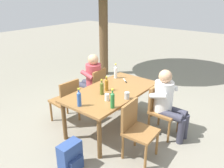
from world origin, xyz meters
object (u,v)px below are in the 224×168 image
(chair_near_right, at_px, (161,107))
(chair_near_left, at_px, (136,127))
(chair_far_left, at_px, (67,99))
(bottle_clear, at_px, (116,72))
(person_in_white_shirt, at_px, (91,78))
(table_knife, at_px, (125,81))
(bottle_blue, at_px, (79,98))
(bottle_green, at_px, (112,100))
(bottle_amber, at_px, (107,85))
(cup_steel, at_px, (127,96))
(backpack_by_near_side, at_px, (71,157))
(dining_table, at_px, (112,95))
(bottle_olive, at_px, (102,88))
(person_in_plaid_shirt, at_px, (167,100))
(cup_white, at_px, (107,97))
(chair_far_right, at_px, (95,86))

(chair_near_right, bearing_deg, chair_near_left, -179.99)
(chair_far_left, bearing_deg, bottle_clear, -25.74)
(person_in_white_shirt, distance_m, table_knife, 0.82)
(person_in_white_shirt, relative_size, bottle_blue, 4.03)
(bottle_clear, distance_m, bottle_green, 1.26)
(bottle_amber, xyz_separation_m, cup_steel, (-0.05, -0.47, -0.06))
(person_in_white_shirt, bearing_deg, backpack_by_near_side, -145.60)
(dining_table, height_order, bottle_clear, bottle_clear)
(bottle_clear, xyz_separation_m, table_knife, (-0.02, -0.25, -0.13))
(chair_far_left, bearing_deg, chair_near_right, -62.63)
(bottle_olive, height_order, bottle_blue, bottle_blue)
(cup_steel, bearing_deg, chair_near_right, -35.74)
(chair_near_left, height_order, person_in_plaid_shirt, person_in_plaid_shirt)
(bottle_blue, distance_m, cup_white, 0.46)
(dining_table, xyz_separation_m, chair_far_left, (-0.40, 0.77, -0.17))
(dining_table, height_order, person_in_plaid_shirt, person_in_plaid_shirt)
(dining_table, relative_size, cup_white, 15.46)
(bottle_amber, height_order, bottle_clear, bottle_clear)
(cup_steel, bearing_deg, bottle_amber, 83.40)
(bottle_olive, relative_size, backpack_by_near_side, 0.62)
(bottle_blue, relative_size, table_knife, 1.50)
(person_in_plaid_shirt, relative_size, cup_white, 10.41)
(chair_near_left, relative_size, chair_far_left, 1.00)
(bottle_amber, bearing_deg, cup_steel, -96.60)
(chair_far_left, height_order, person_in_plaid_shirt, person_in_plaid_shirt)
(bottle_blue, xyz_separation_m, table_knife, (1.28, 0.05, -0.12))
(chair_far_left, bearing_deg, person_in_white_shirt, 7.83)
(chair_far_left, bearing_deg, cup_white, -87.95)
(chair_near_left, bearing_deg, bottle_olive, 78.54)
(bottle_amber, height_order, backpack_by_near_side, bottle_amber)
(person_in_plaid_shirt, xyz_separation_m, bottle_blue, (-1.16, 0.90, 0.21))
(dining_table, bearing_deg, bottle_olive, 172.16)
(bottle_amber, bearing_deg, chair_near_right, -61.25)
(bottle_clear, bearing_deg, chair_near_right, -96.80)
(bottle_olive, bearing_deg, backpack_by_near_side, -164.86)
(dining_table, bearing_deg, table_knife, 8.02)
(person_in_plaid_shirt, bearing_deg, person_in_white_shirt, 90.00)
(person_in_plaid_shirt, relative_size, cup_steel, 10.25)
(chair_far_right, height_order, bottle_amber, bottle_amber)
(bottle_green, bearing_deg, person_in_white_shirt, 54.99)
(bottle_olive, bearing_deg, person_in_white_shirt, 53.26)
(chair_far_right, height_order, chair_far_left, same)
(chair_near_right, xyz_separation_m, table_knife, (0.11, 0.84, 0.26))
(person_in_white_shirt, relative_size, table_knife, 6.04)
(person_in_plaid_shirt, xyz_separation_m, bottle_clear, (0.13, 1.20, 0.21))
(chair_near_left, height_order, table_knife, chair_near_left)
(bottle_clear, height_order, table_knife, bottle_clear)
(chair_near_left, height_order, chair_far_left, same)
(cup_white, bearing_deg, cup_steel, -40.76)
(person_in_plaid_shirt, distance_m, cup_white, 1.04)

